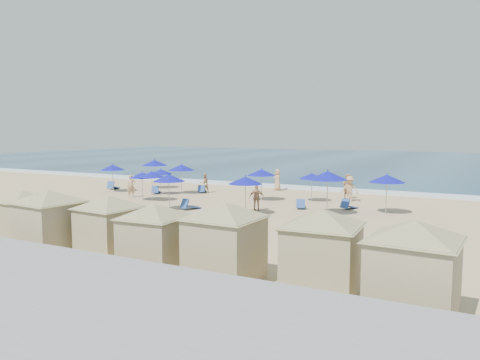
# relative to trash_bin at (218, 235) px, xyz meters

# --- Properties ---
(ground) EXTENTS (160.00, 160.00, 0.00)m
(ground) POSITION_rel_trash_bin_xyz_m (-4.57, 5.08, -0.36)
(ground) COLOR tan
(ground) RESTS_ON ground
(ocean) EXTENTS (160.00, 80.00, 0.06)m
(ocean) POSITION_rel_trash_bin_xyz_m (-4.57, 60.08, -0.33)
(ocean) COLOR navy
(ocean) RESTS_ON ground
(surf_line) EXTENTS (160.00, 2.50, 0.08)m
(surf_line) POSITION_rel_trash_bin_xyz_m (-4.57, 20.58, -0.32)
(surf_line) COLOR white
(surf_line) RESTS_ON ground
(trash_bin) EXTENTS (0.86, 0.86, 0.72)m
(trash_bin) POSITION_rel_trash_bin_xyz_m (0.00, 0.00, 0.00)
(trash_bin) COLOR black
(trash_bin) RESTS_ON ground
(cabana_0) EXTENTS (4.10, 4.10, 2.59)m
(cabana_0) POSITION_rel_trash_bin_xyz_m (-7.50, -4.05, 1.12)
(cabana_0) COLOR tan
(cabana_0) RESTS_ON ground
(cabana_1) EXTENTS (4.56, 4.56, 2.87)m
(cabana_1) POSITION_rel_trash_bin_xyz_m (-4.97, -4.78, 1.29)
(cabana_1) COLOR tan
(cabana_1) RESTS_ON ground
(cabana_2) EXTENTS (4.30, 4.30, 2.70)m
(cabana_2) POSITION_rel_trash_bin_xyz_m (-2.45, -4.10, 1.19)
(cabana_2) COLOR tan
(cabana_2) RESTS_ON ground
(cabana_3) EXTENTS (4.24, 4.24, 2.67)m
(cabana_3) POSITION_rel_trash_bin_xyz_m (0.24, -4.74, 1.17)
(cabana_3) COLOR tan
(cabana_3) RESTS_ON ground
(cabana_4) EXTENTS (4.62, 4.62, 2.90)m
(cabana_4) POSITION_rel_trash_bin_xyz_m (2.93, -4.48, 1.30)
(cabana_4) COLOR tan
(cabana_4) RESTS_ON ground
(cabana_5) EXTENTS (4.57, 4.57, 2.87)m
(cabana_5) POSITION_rel_trash_bin_xyz_m (6.10, -4.10, 1.29)
(cabana_5) COLOR tan
(cabana_5) RESTS_ON ground
(cabana_6) EXTENTS (4.64, 4.64, 2.91)m
(cabana_6) POSITION_rel_trash_bin_xyz_m (8.82, -4.85, 1.31)
(cabana_6) COLOR tan
(cabana_6) RESTS_ON ground
(umbrella_0) EXTENTS (2.25, 2.25, 2.56)m
(umbrella_0) POSITION_rel_trash_bin_xyz_m (-14.85, 14.36, 1.86)
(umbrella_0) COLOR #A5A8AD
(umbrella_0) RESTS_ON ground
(umbrella_1) EXTENTS (2.02, 2.02, 2.30)m
(umbrella_1) POSITION_rel_trash_bin_xyz_m (-16.47, 10.99, 1.63)
(umbrella_1) COLOR #A5A8AD
(umbrella_1) RESTS_ON ground
(umbrella_2) EXTENTS (1.81, 1.81, 2.06)m
(umbrella_2) POSITION_rel_trash_bin_xyz_m (-12.04, 11.55, 1.43)
(umbrella_2) COLOR #A5A8AD
(umbrella_2) RESTS_ON ground
(umbrella_3) EXTENTS (1.83, 1.83, 2.09)m
(umbrella_3) POSITION_rel_trash_bin_xyz_m (-11.23, 8.39, 1.45)
(umbrella_3) COLOR #A5A8AD
(umbrella_3) RESTS_ON ground
(umbrella_4) EXTENTS (2.11, 2.11, 2.40)m
(umbrella_4) POSITION_rel_trash_bin_xyz_m (-10.85, 12.64, 1.72)
(umbrella_4) COLOR #A5A8AD
(umbrella_4) RESTS_ON ground
(umbrella_5) EXTENTS (1.92, 1.92, 2.18)m
(umbrella_5) POSITION_rel_trash_bin_xyz_m (-10.46, 8.49, 1.53)
(umbrella_5) COLOR #A5A8AD
(umbrella_5) RESTS_ON ground
(umbrella_6) EXTENTS (2.05, 2.05, 2.33)m
(umbrella_6) POSITION_rel_trash_bin_xyz_m (-7.11, 6.01, 1.66)
(umbrella_6) COLOR #A5A8AD
(umbrella_6) RESTS_ON ground
(umbrella_7) EXTENTS (2.05, 2.05, 2.33)m
(umbrella_7) POSITION_rel_trash_bin_xyz_m (-3.71, 12.28, 1.66)
(umbrella_7) COLOR #A5A8AD
(umbrella_7) RESTS_ON ground
(umbrella_8) EXTENTS (2.07, 2.07, 2.36)m
(umbrella_8) POSITION_rel_trash_bin_xyz_m (-2.14, 6.79, 1.68)
(umbrella_8) COLOR #A5A8AD
(umbrella_8) RESTS_ON ground
(umbrella_9) EXTENTS (1.81, 1.81, 2.06)m
(umbrella_9) POSITION_rel_trash_bin_xyz_m (-0.44, 13.60, 1.43)
(umbrella_9) COLOR #A5A8AD
(umbrella_9) RESTS_ON ground
(umbrella_10) EXTENTS (2.15, 2.15, 2.44)m
(umbrella_10) POSITION_rel_trash_bin_xyz_m (5.14, 11.02, 1.76)
(umbrella_10) COLOR #A5A8AD
(umbrella_10) RESTS_ON ground
(umbrella_11) EXTENTS (2.37, 2.37, 2.69)m
(umbrella_11) POSITION_rel_trash_bin_xyz_m (2.11, 9.07, 1.97)
(umbrella_11) COLOR #A5A8AD
(umbrella_11) RESTS_ON ground
(beach_chair_0) EXTENTS (0.93, 1.44, 0.73)m
(beach_chair_0) POSITION_rel_trash_bin_xyz_m (-17.61, 12.18, -0.11)
(beach_chair_0) COLOR #284D95
(beach_chair_0) RESTS_ON ground
(beach_chair_1) EXTENTS (0.99, 1.34, 0.67)m
(beach_chair_1) POSITION_rel_trash_bin_xyz_m (-12.59, 11.65, -0.13)
(beach_chair_1) COLOR #284D95
(beach_chair_1) RESTS_ON ground
(beach_chair_2) EXTENTS (0.94, 1.32, 0.67)m
(beach_chair_2) POSITION_rel_trash_bin_xyz_m (-9.71, 13.83, -0.13)
(beach_chair_2) COLOR #284D95
(beach_chair_2) RESTS_ON ground
(beach_chair_3) EXTENTS (0.94, 1.44, 0.73)m
(beach_chair_3) POSITION_rel_trash_bin_xyz_m (-6.09, 6.70, -0.11)
(beach_chair_3) COLOR #284D95
(beach_chair_3) RESTS_ON ground
(beach_chair_4) EXTENTS (0.89, 1.33, 0.67)m
(beach_chair_4) POSITION_rel_trash_bin_xyz_m (0.01, 10.28, -0.13)
(beach_chair_4) COLOR #284D95
(beach_chair_4) RESTS_ON ground
(beach_chair_5) EXTENTS (0.94, 1.39, 0.70)m
(beach_chair_5) POSITION_rel_trash_bin_xyz_m (2.72, 11.51, -0.12)
(beach_chair_5) COLOR #284D95
(beach_chair_5) RESTS_ON ground
(beachgoer_0) EXTENTS (0.71, 0.73, 1.68)m
(beachgoer_0) POSITION_rel_trash_bin_xyz_m (-12.97, 9.20, 0.48)
(beachgoer_0) COLOR tan
(beachgoer_0) RESTS_ON ground
(beachgoer_1) EXTENTS (0.92, 0.96, 1.56)m
(beachgoer_1) POSITION_rel_trash_bin_xyz_m (-9.53, 13.94, 0.42)
(beachgoer_1) COLOR tan
(beachgoer_1) RESTS_ON ground
(beachgoer_2) EXTENTS (1.04, 0.72, 1.64)m
(beachgoer_2) POSITION_rel_trash_bin_xyz_m (-2.16, 8.36, 0.46)
(beachgoer_2) COLOR tan
(beachgoer_2) RESTS_ON ground
(beachgoer_3) EXTENTS (1.21, 0.75, 1.81)m
(beachgoer_3) POSITION_rel_trash_bin_xyz_m (1.93, 14.78, 0.54)
(beachgoer_3) COLOR tan
(beachgoer_3) RESTS_ON ground
(beachgoer_4) EXTENTS (1.00, 1.02, 1.78)m
(beachgoer_4) POSITION_rel_trash_bin_xyz_m (-4.99, 18.08, 0.53)
(beachgoer_4) COLOR tan
(beachgoer_4) RESTS_ON ground
(beachgoer_5) EXTENTS (1.13, 1.08, 1.84)m
(beachgoer_5) POSITION_rel_trash_bin_xyz_m (1.44, 16.04, 0.56)
(beachgoer_5) COLOR tan
(beachgoer_5) RESTS_ON ground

